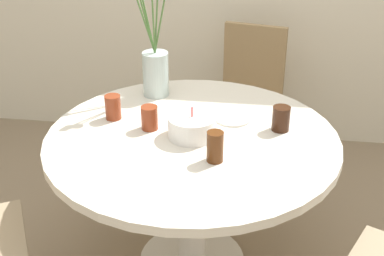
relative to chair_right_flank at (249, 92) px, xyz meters
name	(u,v)px	position (x,y,z in m)	size (l,w,h in m)	color
dining_table	(192,161)	(-0.21, -1.00, 0.09)	(1.27, 1.27, 0.71)	silver
chair_right_flank	(249,92)	(0.00, 0.00, 0.00)	(0.47, 0.47, 0.88)	#9E896B
birthday_cake	(193,126)	(-0.21, -1.00, 0.26)	(0.21, 0.21, 0.14)	white
flower_vase	(155,59)	(-0.45, -0.59, 0.41)	(0.25, 0.19, 0.76)	#B2C6C1
side_plate	(233,118)	(-0.05, -0.81, 0.22)	(0.17, 0.17, 0.01)	silver
drink_glass_0	(113,107)	(-0.59, -0.88, 0.27)	(0.07, 0.07, 0.11)	maroon
drink_glass_1	(149,118)	(-0.40, -0.96, 0.27)	(0.07, 0.07, 0.11)	maroon
drink_glass_2	(215,147)	(-0.09, -1.19, 0.28)	(0.07, 0.07, 0.13)	#51280F
drink_glass_3	(281,119)	(0.17, -0.89, 0.27)	(0.08, 0.08, 0.11)	#33190C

